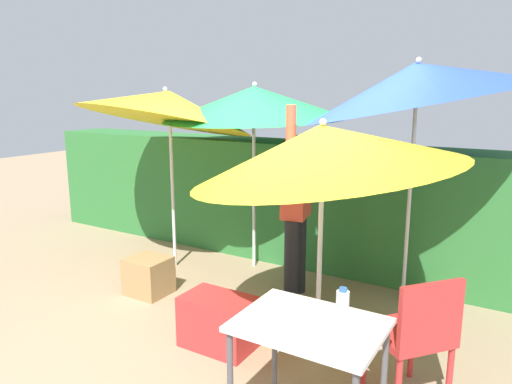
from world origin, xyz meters
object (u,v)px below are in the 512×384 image
Objects in this scene: chair_plastic at (415,332)px; folding_table at (309,337)px; cooler_box at (219,322)px; crate_cardboard at (149,276)px; umbrella_orange at (254,103)px; bottle_water at (342,310)px; umbrella_rainbow at (323,149)px; umbrella_navy at (168,106)px; umbrella_yellow at (417,84)px; person_vendor at (296,205)px.

chair_plastic is 1.11× the size of folding_table.
crate_cardboard is (-1.19, 0.46, -0.02)m from cooler_box.
umbrella_orange is 3.09m from bottle_water.
cooler_box is at bearing -159.76° from umbrella_rainbow.
chair_plastic reaches higher than cooler_box.
umbrella_navy is at bearing 113.23° from crate_cardboard.
umbrella_rainbow is at bearing -103.17° from umbrella_yellow.
umbrella_yellow is at bearing 76.83° from umbrella_rainbow.
cooler_box is at bearing -95.39° from person_vendor.
bottle_water is at bearing -85.39° from umbrella_yellow.
person_vendor is 3.28× the size of cooler_box.
cooler_box is 1.27m from crate_cardboard.
umbrella_yellow is 1.54m from person_vendor.
umbrella_orange is 0.95m from umbrella_navy.
bottle_water is (1.89, -2.22, -1.02)m from umbrella_orange.
crate_cardboard is at bearing -113.20° from umbrella_orange.
umbrella_rainbow is 1.05× the size of person_vendor.
umbrella_navy is at bearing -150.91° from umbrella_orange.
umbrella_navy is at bearing 157.41° from umbrella_rainbow.
umbrella_yellow is 4.33× the size of cooler_box.
umbrella_yellow reaches higher than umbrella_navy.
umbrella_yellow reaches higher than person_vendor.
folding_table is 3.33× the size of bottle_water.
umbrella_rainbow is at bearing 110.15° from folding_table.
person_vendor is 1.64m from crate_cardboard.
bottle_water is at bearing -56.86° from person_vendor.
umbrella_yellow is at bearing 89.86° from folding_table.
umbrella_rainbow is 0.94× the size of umbrella_orange.
folding_table is (1.71, -2.24, -1.23)m from umbrella_orange.
umbrella_navy is at bearing -170.62° from umbrella_yellow.
umbrella_orange is 0.93× the size of umbrella_navy.
bottle_water is (1.22, -0.56, 0.64)m from cooler_box.
umbrella_rainbow is at bearing 120.56° from bottle_water.
chair_plastic is at bearing -8.79° from crate_cardboard.
umbrella_navy reaches higher than folding_table.
chair_plastic is 0.78m from folding_table.
umbrella_navy reaches higher than chair_plastic.
person_vendor reaches higher than crate_cardboard.
person_vendor is at bearing -2.01° from umbrella_navy.
crate_cardboard is (-1.29, -0.68, -0.75)m from person_vendor.
umbrella_orange is at bearing 143.23° from chair_plastic.
folding_table is at bearing -52.58° from umbrella_orange.
person_vendor is 7.83× the size of bottle_water.
bottle_water is (0.18, 0.01, 0.20)m from folding_table.
umbrella_orange is 1.73m from umbrella_yellow.
umbrella_yellow is at bearing 27.43° from crate_cardboard.
umbrella_yellow is 2.79× the size of chair_plastic.
umbrella_navy is 3.46m from chair_plastic.
chair_plastic is at bearing -21.06° from umbrella_navy.
bottle_water reaches higher than crate_cardboard.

